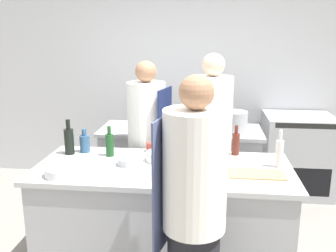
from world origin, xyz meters
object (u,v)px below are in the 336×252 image
Objects in this scene: bowl_prep_small at (201,175)px; oven_range at (297,155)px; bottle_sauce at (193,154)px; stockpot at (234,122)px; cup at (151,147)px; bottle_vinegar at (236,143)px; chef_at_stove at (147,147)px; bowl_mixing_large at (129,161)px; bottle_water at (279,153)px; chef_at_prep_near at (193,217)px; bowl_ceramic_blue at (160,156)px; bottle_wine at (110,144)px; bowl_wooden_salad at (62,171)px; bottle_olive_oil at (69,140)px; chef_at_pass_far at (211,147)px; bottle_cooking_oil at (85,143)px.

oven_range is at bearing 60.00° from bowl_prep_small.
stockpot is (0.40, 1.05, 0.03)m from bottle_sauce.
cup is 1.11m from stockpot.
bottle_vinegar is 0.76m from cup.
chef_at_stove is 0.78m from bottle_sauce.
chef_at_stove is 9.26× the size of bowl_mixing_large.
bottle_water is 1.12m from cup.
oven_range is 2.33m from bowl_prep_small.
stockpot reaches higher than bottle_sauce.
chef_at_prep_near is at bearing -93.94° from bowl_prep_small.
stockpot reaches higher than oven_range.
bowl_ceramic_blue is (-0.27, 0.05, -0.05)m from bottle_sauce.
bowl_prep_small is at bearing -120.00° from oven_range.
bowl_mixing_large is 0.76× the size of bowl_ceramic_blue.
bottle_sauce is 0.28m from bowl_ceramic_blue.
bowl_prep_small is at bearing -76.32° from bottle_sauce.
bottle_water is (1.42, -0.13, 0.02)m from bottle_wine.
bottle_vinegar is 0.46m from bottle_sauce.
stockpot is at bearing 46.00° from bowl_wooden_salad.
bottle_wine is at bearing 63.86° from bowl_wooden_salad.
bowl_prep_small is at bearing -102.83° from stockpot.
chef_at_stove is at bearing -148.55° from oven_range.
bottle_olive_oil is at bearing 104.33° from bowl_wooden_salad.
oven_range reaches higher than bowl_mixing_large.
bottle_sauce is at bearing 103.68° from bowl_prep_small.
bowl_mixing_large is at bearing 32.59° from bowl_wooden_salad.
stockpot is (0.88, 0.45, 0.18)m from chef_at_stove.
chef_at_pass_far is at bearing 8.51° from chef_at_prep_near.
bottle_water is 1.28× the size of bowl_ceramic_blue.
bottle_cooking_oil is (-1.13, -0.36, 0.11)m from chef_at_pass_far.
chef_at_stove is 8.34× the size of bowl_prep_small.
oven_range is at bearing 37.82° from bottle_wine.
bottle_sauce reaches higher than cup.
bottle_cooking_oil is 1.00m from bottle_sauce.
bottle_wine is at bearing -14.21° from chef_at_stove.
bottle_wine is 1.31× the size of bowl_prep_small.
bottle_cooking_oil is 0.70× the size of bottle_water.
bottle_cooking_oil is (-0.50, -0.39, 0.15)m from chef_at_stove.
cup is at bearing 128.83° from chef_at_pass_far.
chef_at_pass_far is at bearing 18.82° from bottle_olive_oil.
oven_range is 2.16m from cup.
chef_at_prep_near is at bearing -45.19° from bottle_cooking_oil.
chef_at_prep_near is at bearing -70.00° from bowl_ceramic_blue.
chef_at_pass_far is at bearing 26.51° from bottle_wine.
chef_at_prep_near is at bearing -68.37° from cup.
oven_range is 3.46× the size of stockpot.
bottle_cooking_oil is 0.73m from bowl_ceramic_blue.
bowl_ceramic_blue is (-0.35, 0.38, 0.00)m from bowl_prep_small.
bowl_mixing_large is 0.65m from bowl_prep_small.
bowl_prep_small is at bearing -23.31° from bowl_mixing_large.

